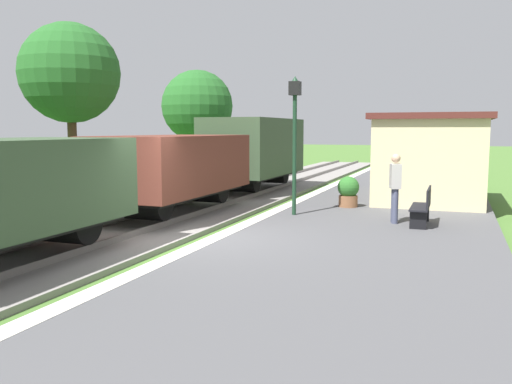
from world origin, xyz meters
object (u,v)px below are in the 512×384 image
(person_waiting, at_px, (395,185))
(tree_trackside_far, at_px, (197,106))
(freight_train, at_px, (183,165))
(potted_planter, at_px, (348,191))
(station_hut, at_px, (432,157))
(lamp_post_near, at_px, (295,120))
(bench_near_hut, at_px, (423,206))
(bench_down_platform, at_px, (438,173))
(tree_trackside_mid, at_px, (70,74))

(person_waiting, distance_m, tree_trackside_far, 13.71)
(freight_train, xyz_separation_m, potted_planter, (4.58, 1.79, -0.78))
(station_hut, distance_m, lamp_post_near, 5.98)
(bench_near_hut, relative_size, bench_down_platform, 1.00)
(bench_near_hut, relative_size, tree_trackside_far, 0.28)
(bench_down_platform, bearing_deg, tree_trackside_mid, -135.34)
(tree_trackside_mid, relative_size, tree_trackside_far, 1.10)
(freight_train, xyz_separation_m, bench_down_platform, (6.86, 10.12, -0.78))
(potted_planter, xyz_separation_m, tree_trackside_mid, (-8.27, -2.09, 3.53))
(person_waiting, distance_m, potted_planter, 2.91)
(station_hut, relative_size, person_waiting, 3.39)
(freight_train, relative_size, potted_planter, 21.18)
(potted_planter, height_order, tree_trackside_mid, tree_trackside_mid)
(station_hut, bearing_deg, freight_train, -145.78)
(bench_down_platform, relative_size, tree_trackside_mid, 0.26)
(bench_near_hut, distance_m, potted_planter, 3.36)
(bench_down_platform, distance_m, tree_trackside_far, 11.11)
(bench_near_hut, xyz_separation_m, potted_planter, (-2.28, 2.47, 0.00))
(freight_train, xyz_separation_m, person_waiting, (6.18, -0.60, -0.32))
(person_waiting, relative_size, tree_trackside_far, 0.32)
(freight_train, height_order, tree_trackside_far, tree_trackside_far)
(freight_train, distance_m, bench_near_hut, 6.94)
(station_hut, bearing_deg, bench_near_hut, -89.35)
(freight_train, xyz_separation_m, bench_near_hut, (6.86, -0.68, -0.78))
(lamp_post_near, relative_size, tree_trackside_far, 0.70)
(freight_train, height_order, lamp_post_near, lamp_post_near)
(station_hut, distance_m, potted_planter, 3.72)
(bench_down_platform, height_order, tree_trackside_mid, tree_trackside_mid)
(bench_near_hut, bearing_deg, freight_train, 174.36)
(bench_down_platform, height_order, lamp_post_near, lamp_post_near)
(station_hut, bearing_deg, potted_planter, -128.06)
(freight_train, distance_m, potted_planter, 4.98)
(bench_down_platform, relative_size, person_waiting, 0.88)
(station_hut, bearing_deg, bench_down_platform, 89.38)
(person_waiting, xyz_separation_m, tree_trackside_mid, (-9.86, 0.30, 3.07))
(person_waiting, distance_m, lamp_post_near, 3.16)
(station_hut, xyz_separation_m, tree_trackside_mid, (-10.48, -4.93, 2.60))
(tree_trackside_far, bearing_deg, lamp_post_near, -50.40)
(freight_train, bearing_deg, bench_near_hut, -5.64)
(lamp_post_near, bearing_deg, station_hut, 55.68)
(station_hut, height_order, person_waiting, station_hut)
(freight_train, xyz_separation_m, tree_trackside_mid, (-3.69, -0.30, 2.74))
(lamp_post_near, height_order, tree_trackside_mid, tree_trackside_mid)
(potted_planter, bearing_deg, freight_train, -158.64)
(person_waiting, xyz_separation_m, potted_planter, (-1.60, 2.39, -0.46))
(bench_near_hut, distance_m, tree_trackside_mid, 11.13)
(freight_train, bearing_deg, bench_down_platform, 55.87)
(tree_trackside_far, bearing_deg, tree_trackside_mid, -89.58)
(person_waiting, bearing_deg, bench_down_platform, -108.73)
(station_hut, height_order, tree_trackside_mid, tree_trackside_mid)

